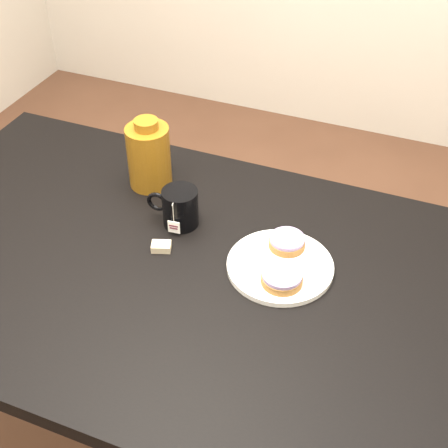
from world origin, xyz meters
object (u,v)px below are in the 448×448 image
(plate, at_px, (280,265))
(bagel_back, at_px, (287,242))
(bagel_package, at_px, (149,155))
(mug, at_px, (179,207))
(teabag_pouch, at_px, (161,247))
(table, at_px, (163,285))
(bagel_front, at_px, (282,278))

(plate, bearing_deg, bagel_back, 94.34)
(bagel_package, bearing_deg, mug, -40.67)
(bagel_back, height_order, bagel_package, bagel_package)
(mug, height_order, teabag_pouch, mug)
(teabag_pouch, bearing_deg, mug, 90.11)
(table, relative_size, bagel_back, 11.77)
(plate, relative_size, bagel_back, 2.04)
(plate, relative_size, mug, 1.80)
(teabag_pouch, bearing_deg, bagel_back, 21.36)
(table, height_order, bagel_package, bagel_package)
(table, bearing_deg, bagel_back, 28.34)
(bagel_package, bearing_deg, table, -59.18)
(bagel_package, bearing_deg, plate, -23.64)
(plate, distance_m, bagel_package, 0.47)
(teabag_pouch, height_order, bagel_package, bagel_package)
(bagel_front, height_order, bagel_package, bagel_package)
(table, relative_size, bagel_package, 7.26)
(teabag_pouch, xyz_separation_m, bagel_package, (-0.14, 0.23, 0.08))
(mug, bearing_deg, bagel_back, -5.33)
(bagel_front, xyz_separation_m, bagel_package, (-0.44, 0.24, 0.06))
(table, bearing_deg, plate, 16.18)
(table, distance_m, bagel_front, 0.31)
(mug, relative_size, bagel_package, 0.70)
(mug, bearing_deg, bagel_front, -26.69)
(teabag_pouch, relative_size, bagel_package, 0.23)
(mug, height_order, bagel_package, bagel_package)
(plate, xyz_separation_m, bagel_back, (-0.00, 0.06, 0.02))
(plate, bearing_deg, mug, 167.46)
(teabag_pouch, bearing_deg, bagel_front, -1.83)
(table, distance_m, bagel_back, 0.32)
(bagel_front, bearing_deg, bagel_back, 102.17)
(bagel_back, xyz_separation_m, bagel_package, (-0.42, 0.12, 0.06))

